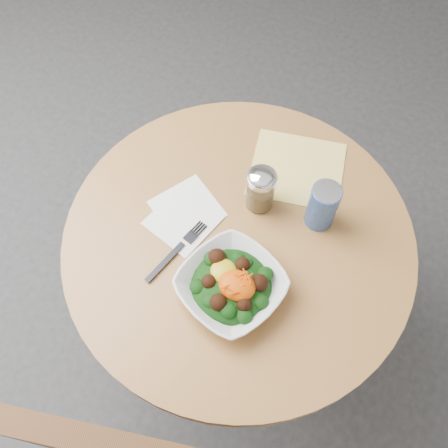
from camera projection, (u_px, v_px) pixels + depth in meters
ground at (234, 324)px, 1.93m from camera, size 6.00×6.00×0.00m
table at (237, 267)px, 1.44m from camera, size 0.90×0.90×0.75m
cloth_napkin at (297, 169)px, 1.37m from camera, size 0.29×0.27×0.00m
paper_napkins at (185, 214)px, 1.30m from camera, size 0.21×0.24×0.00m
salad_bowl at (231, 285)px, 1.17m from camera, size 0.31×0.31×0.09m
fork at (178, 249)px, 1.25m from camera, size 0.08×0.21×0.00m
spice_shaker at (261, 189)px, 1.26m from camera, size 0.08×0.08×0.14m
beverage_can at (323, 206)px, 1.23m from camera, size 0.07×0.07×0.14m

